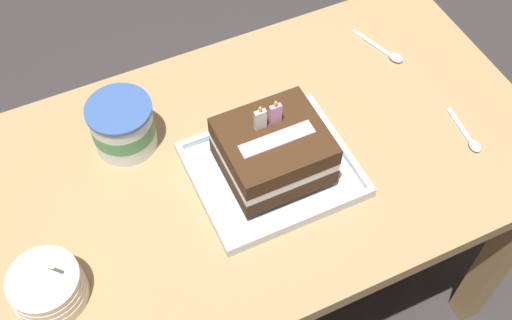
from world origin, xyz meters
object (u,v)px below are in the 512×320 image
at_px(ice_cream_tub, 123,126).
at_px(serving_spoon_by_bowls, 390,54).
at_px(foil_tray, 273,171).
at_px(bowl_stack, 47,287).
at_px(serving_spoon_near_tray, 471,140).
at_px(birthday_cake, 273,151).

relative_size(ice_cream_tub, serving_spoon_by_bowls, 0.91).
bearing_deg(foil_tray, serving_spoon_by_bowls, 24.83).
distance_m(bowl_stack, serving_spoon_by_bowls, 0.86).
bearing_deg(serving_spoon_near_tray, birthday_cake, 165.73).
distance_m(ice_cream_tub, serving_spoon_near_tray, 0.69).
relative_size(bowl_stack, serving_spoon_by_bowls, 0.91).
bearing_deg(ice_cream_tub, serving_spoon_by_bowls, -1.55).
bearing_deg(serving_spoon_near_tray, serving_spoon_by_bowls, 93.79).
distance_m(foil_tray, bowl_stack, 0.46).
xyz_separation_m(ice_cream_tub, serving_spoon_near_tray, (0.63, -0.29, -0.05)).
distance_m(ice_cream_tub, serving_spoon_by_bowls, 0.61).
distance_m(birthday_cake, ice_cream_tub, 0.30).
distance_m(serving_spoon_near_tray, serving_spoon_by_bowls, 0.28).
xyz_separation_m(birthday_cake, bowl_stack, (-0.45, -0.07, -0.04)).
height_order(bowl_stack, serving_spoon_by_bowls, bowl_stack).
xyz_separation_m(foil_tray, bowl_stack, (-0.45, -0.07, 0.03)).
bearing_deg(serving_spoon_by_bowls, ice_cream_tub, 178.45).
bearing_deg(birthday_cake, serving_spoon_by_bowls, 24.81).
relative_size(foil_tray, birthday_cake, 1.62).
bearing_deg(bowl_stack, ice_cream_tub, 49.68).
xyz_separation_m(birthday_cake, serving_spoon_by_bowls, (0.38, 0.17, -0.07)).
bearing_deg(foil_tray, bowl_stack, -171.36).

